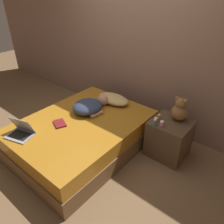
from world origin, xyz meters
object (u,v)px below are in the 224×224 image
at_px(bottle_pink, 162,124).
at_px(book, 60,124).
at_px(pillow, 114,99).
at_px(laptop, 21,132).
at_px(bottle_blue, 155,122).
at_px(bottle_orange, 159,117).
at_px(person_lying, 90,106).
at_px(teddy_bear, 179,110).
at_px(bottle_amber, 156,120).

relative_size(bottle_pink, book, 0.32).
relative_size(pillow, laptop, 1.46).
xyz_separation_m(bottle_blue, book, (-1.09, -0.73, -0.11)).
bearing_deg(bottle_pink, pillow, 168.49).
height_order(pillow, bottle_orange, bottle_orange).
bearing_deg(book, bottle_pink, 33.50).
xyz_separation_m(pillow, person_lying, (-0.11, -0.43, 0.02)).
xyz_separation_m(person_lying, book, (-0.07, -0.54, -0.08)).
bearing_deg(laptop, teddy_bear, 29.86).
bearing_deg(bottle_orange, laptop, -131.67).
xyz_separation_m(bottle_amber, bottle_blue, (0.04, -0.10, 0.02)).
bearing_deg(laptop, bottle_pink, 25.75).
height_order(teddy_bear, bottle_pink, teddy_bear).
height_order(laptop, bottle_amber, laptop).
bearing_deg(book, laptop, -111.54).
height_order(bottle_blue, bottle_pink, bottle_blue).
bearing_deg(laptop, pillow, 58.90).
bearing_deg(teddy_bear, bottle_blue, -117.12).
distance_m(pillow, bottle_orange, 0.87).
distance_m(bottle_orange, bottle_pink, 0.18).
bearing_deg(pillow, bottle_amber, -9.76).
bearing_deg(bottle_orange, teddy_bear, 35.83).
distance_m(bottle_blue, book, 1.31).
bearing_deg(teddy_bear, laptop, -133.22).
bearing_deg(person_lying, pillow, 83.16).
xyz_separation_m(laptop, bottle_blue, (1.28, 1.20, 0.07)).
xyz_separation_m(bottle_orange, bottle_blue, (0.04, -0.19, 0.02)).
distance_m(bottle_orange, bottle_blue, 0.19).
bearing_deg(bottle_orange, pillow, 175.96).
bearing_deg(laptop, book, 51.54).
xyz_separation_m(bottle_amber, book, (-1.05, -0.82, -0.09)).
xyz_separation_m(person_lying, teddy_bear, (1.19, 0.53, 0.13)).
bearing_deg(bottle_blue, bottle_orange, 101.90).
xyz_separation_m(pillow, laptop, (-0.37, -1.45, -0.01)).
xyz_separation_m(teddy_bear, book, (-1.26, -1.07, -0.21)).
xyz_separation_m(pillow, book, (-0.18, -0.97, -0.05)).
height_order(pillow, laptop, laptop).
relative_size(teddy_bear, book, 1.36).
relative_size(person_lying, bottle_pink, 8.28).
height_order(bottle_orange, bottle_pink, bottle_pink).
distance_m(bottle_blue, bottle_pink, 0.09).
xyz_separation_m(bottle_orange, bottle_pink, (0.12, -0.14, 0.00)).
bearing_deg(bottle_orange, person_lying, -159.17).
bearing_deg(bottle_blue, pillow, 164.78).
relative_size(laptop, teddy_bear, 1.14).
distance_m(pillow, book, 0.99).
xyz_separation_m(bottle_orange, bottle_amber, (0.00, -0.09, -0.01)).
distance_m(person_lying, bottle_orange, 1.05).
xyz_separation_m(pillow, bottle_pink, (0.99, -0.20, 0.04)).
distance_m(pillow, person_lying, 0.45).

